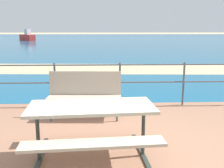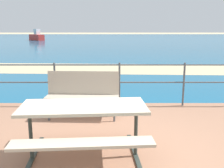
% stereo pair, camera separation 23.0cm
% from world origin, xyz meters
% --- Properties ---
extents(ground_plane, '(240.00, 240.00, 0.00)m').
position_xyz_m(ground_plane, '(0.00, 0.00, 0.00)').
color(ground_plane, tan).
extents(patio_paving, '(6.40, 5.20, 0.06)m').
position_xyz_m(patio_paving, '(0.00, 0.00, 0.03)').
color(patio_paving, '#996B51').
rests_on(patio_paving, ground).
extents(sea_water, '(90.00, 90.00, 0.01)m').
position_xyz_m(sea_water, '(0.00, 40.00, 0.01)').
color(sea_water, '#145B84').
rests_on(sea_water, ground).
extents(beach_strip, '(54.09, 5.79, 0.01)m').
position_xyz_m(beach_strip, '(0.00, 8.54, 0.01)').
color(beach_strip, tan).
rests_on(beach_strip, ground).
extents(picnic_table, '(1.76, 1.50, 0.76)m').
position_xyz_m(picnic_table, '(-0.55, -0.14, 0.65)').
color(picnic_table, '#BCAD93').
rests_on(picnic_table, patio_paving).
extents(park_bench, '(1.45, 0.47, 0.92)m').
position_xyz_m(park_bench, '(-0.75, 1.59, 0.60)').
color(park_bench, tan).
rests_on(park_bench, patio_paving).
extents(railing_fence, '(5.94, 0.04, 1.01)m').
position_xyz_m(railing_fence, '(0.00, 2.39, 0.70)').
color(railing_fence, '#4C5156').
rests_on(railing_fence, patio_paving).
extents(boat_near, '(3.53, 4.39, 1.76)m').
position_xyz_m(boat_near, '(-12.18, 38.83, 0.58)').
color(boat_near, red).
rests_on(boat_near, sea_water).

